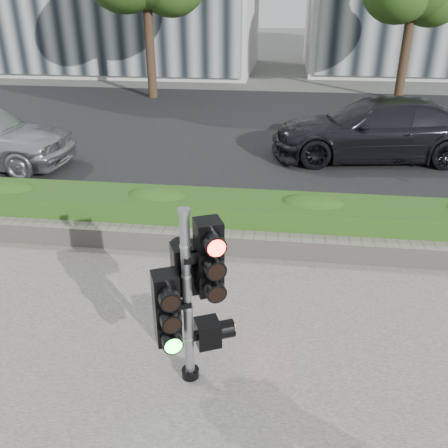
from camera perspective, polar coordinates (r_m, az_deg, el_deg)
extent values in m
plane|color=#51514C|center=(6.32, -2.83, -11.91)|extent=(120.00, 120.00, 0.00)
cube|color=black|center=(15.43, 3.64, 11.38)|extent=(60.00, 13.00, 0.02)
cube|color=gray|center=(8.96, 0.60, 0.74)|extent=(60.00, 0.25, 0.12)
cube|color=gray|center=(7.79, -0.48, -2.21)|extent=(12.00, 0.32, 0.34)
cube|color=#4C7F27|center=(8.29, 0.12, 0.93)|extent=(12.00, 1.00, 0.68)
cylinder|color=black|center=(20.24, -8.89, 20.39)|extent=(0.36, 0.36, 4.03)
cylinder|color=black|center=(21.01, 20.94, 18.67)|extent=(0.36, 0.36, 3.58)
cylinder|color=black|center=(5.54, -4.06, -17.40)|extent=(0.19, 0.19, 0.10)
cylinder|color=gray|center=(4.94, -4.41, -9.35)|extent=(0.10, 0.10, 2.00)
cylinder|color=gray|center=(4.43, -4.85, 1.52)|extent=(0.13, 0.13, 0.05)
cube|color=#FF1107|center=(4.68, -1.86, -4.00)|extent=(0.33, 0.33, 0.80)
cube|color=#14E51E|center=(4.88, -6.93, -9.99)|extent=(0.33, 0.33, 0.80)
cube|color=black|center=(4.98, -4.76, -5.35)|extent=(0.33, 0.33, 0.55)
cube|color=orange|center=(5.28, -1.98, -12.91)|extent=(0.33, 0.33, 0.29)
imported|color=black|center=(12.88, 17.81, 10.82)|extent=(5.45, 2.71, 1.52)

